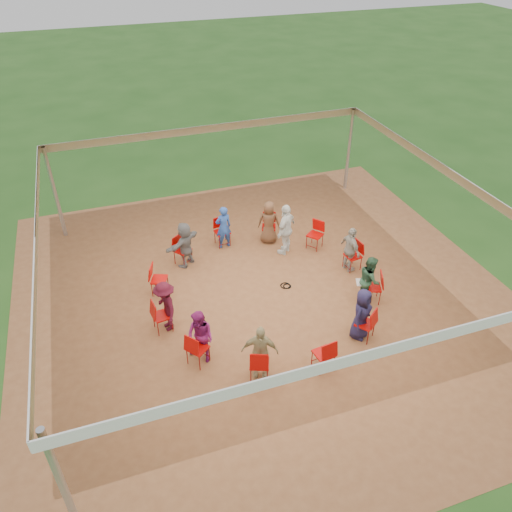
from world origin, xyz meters
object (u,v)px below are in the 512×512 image
object	(u,v)px
chair_6	(159,280)
chair_8	(198,348)
person_seated_3	(223,227)
person_seated_6	(200,337)
person_seated_2	(269,222)
chair_9	(259,364)
person_seated_5	(166,306)
chair_7	(162,316)
person_seated_0	(370,280)
chair_0	(373,287)
person_seated_7	(260,351)
person_seated_1	(350,250)
laptop	(363,281)
person_seated_8	(362,314)
chair_5	(183,250)
person_seated_4	(185,244)
cable_coil	(286,286)
chair_10	(324,354)
chair_3	(269,227)
chair_4	(222,232)
standing_person	(286,229)
chair_11	(365,324)
chair_2	(315,235)
chair_1	(353,256)

from	to	relation	value
chair_6	chair_8	bearing A→B (deg)	30.00
person_seated_3	person_seated_6	bearing A→B (deg)	60.00
person_seated_2	chair_9	bearing A→B (deg)	90.00
person_seated_5	chair_7	bearing A→B (deg)	-90.00
chair_7	person_seated_0	distance (m)	5.39
chair_0	person_seated_5	world-z (taller)	person_seated_5
person_seated_7	person_seated_6	bearing A→B (deg)	165.00
person_seated_1	person_seated_6	world-z (taller)	same
person_seated_7	laptop	xyz separation A→B (m)	(3.41, 1.54, -0.05)
person_seated_1	person_seated_8	xyz separation A→B (m)	(-1.04, -2.52, 0.00)
person_seated_6	chair_5	bearing A→B (deg)	136.23
person_seated_8	chair_5	bearing A→B (deg)	90.00
person_seated_4	cable_coil	bearing A→B (deg)	103.12
chair_0	person_seated_5	xyz separation A→B (m)	(-5.33, 0.72, 0.25)
chair_9	cable_coil	size ratio (longest dim) A/B	2.72
chair_10	person_seated_6	distance (m)	2.80
chair_3	person_seated_2	distance (m)	0.28
chair_3	person_seated_6	distance (m)	5.39
chair_3	chair_4	bearing A→B (deg)	15.00
person_seated_1	chair_8	bearing A→B (deg)	105.33
chair_7	person_seated_4	distance (m)	2.80
chair_9	standing_person	distance (m)	5.04
chair_9	chair_0	bearing A→B (deg)	45.00
person_seated_0	person_seated_5	xyz separation A→B (m)	(-5.22, 0.67, 0.00)
chair_11	laptop	size ratio (longest dim) A/B	2.27
chair_2	person_seated_2	distance (m)	1.47
chair_2	chair_4	size ratio (longest dim) A/B	1.00
person_seated_2	chair_7	bearing A→B (deg)	59.29
person_seated_6	chair_9	bearing A→B (deg)	10.40
chair_4	laptop	distance (m)	4.69
cable_coil	chair_10	bearing A→B (deg)	-96.18
chair_3	chair_6	distance (m)	4.02
chair_1	person_seated_5	world-z (taller)	person_seated_5
chair_11	cable_coil	xyz separation A→B (m)	(-1.03, 2.47, -0.43)
person_seated_2	person_seated_3	world-z (taller)	same
person_seated_6	person_seated_8	size ratio (longest dim) A/B	1.00
chair_10	person_seated_6	bearing A→B (deg)	147.86
person_seated_0	person_seated_1	distance (m)	1.41
chair_1	person_seated_7	size ratio (longest dim) A/B	0.65
person_seated_0	laptop	distance (m)	0.17
chair_4	chair_10	bearing A→B (deg)	90.00
chair_5	person_seated_2	xyz separation A→B (m)	(2.77, 0.27, 0.25)
chair_6	person_seated_1	xyz separation A→B (m)	(5.33, -0.72, 0.25)
person_seated_0	person_seated_6	distance (m)	4.72
chair_7	chair_4	bearing A→B (deg)	135.00
person_seated_4	standing_person	xyz separation A→B (m)	(2.97, -0.36, 0.12)
chair_2	person_seated_5	bearing A→B (deg)	75.33
chair_5	chair_6	distance (m)	1.47
chair_9	person_seated_2	world-z (taller)	person_seated_2
chair_1	laptop	size ratio (longest dim) A/B	2.27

